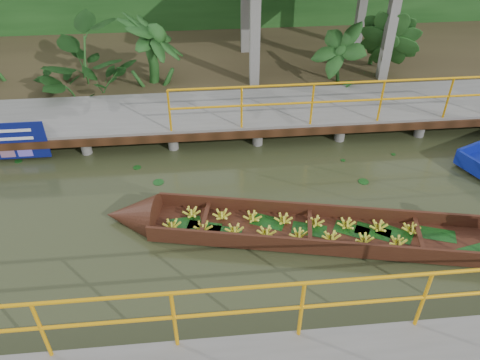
{
  "coord_description": "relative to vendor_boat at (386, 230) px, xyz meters",
  "views": [
    {
      "loc": [
        -0.34,
        -6.72,
        6.0
      ],
      "look_at": [
        0.36,
        0.5,
        0.6
      ],
      "focal_mm": 35.0,
      "sensor_mm": 36.0,
      "label": 1
    }
  ],
  "objects": [
    {
      "name": "ground",
      "position": [
        -2.87,
        0.82,
        -0.28
      ],
      "size": [
        80.0,
        80.0,
        0.0
      ],
      "primitive_type": "plane",
      "color": "#292F17",
      "rests_on": "ground"
    },
    {
      "name": "land_strip",
      "position": [
        -2.87,
        8.32,
        -0.06
      ],
      "size": [
        30.0,
        8.0,
        0.45
      ],
      "primitive_type": "cube",
      "color": "#312818",
      "rests_on": "ground"
    },
    {
      "name": "far_dock",
      "position": [
        -2.85,
        4.25,
        0.2
      ],
      "size": [
        16.0,
        2.06,
        1.66
      ],
      "color": "slate",
      "rests_on": "ground"
    },
    {
      "name": "vendor_boat",
      "position": [
        0.0,
        0.0,
        0.0
      ],
      "size": [
        9.63,
        2.92,
        2.28
      ],
      "rotation": [
        0.0,
        0.0,
        -0.21
      ],
      "color": "#36190E",
      "rests_on": "ground"
    },
    {
      "name": "tropical_plants",
      "position": [
        -4.62,
        6.12,
        0.99
      ],
      "size": [
        14.31,
        1.31,
        1.64
      ],
      "color": "#164014",
      "rests_on": "ground"
    }
  ]
}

